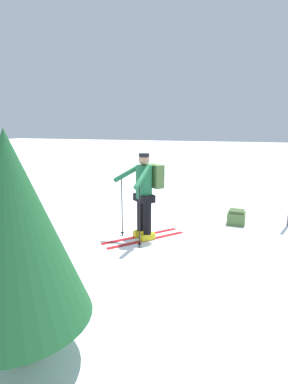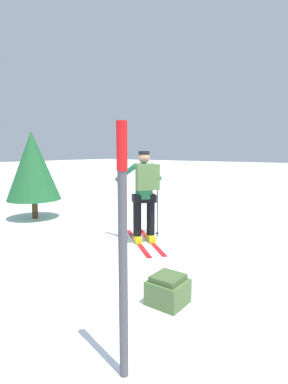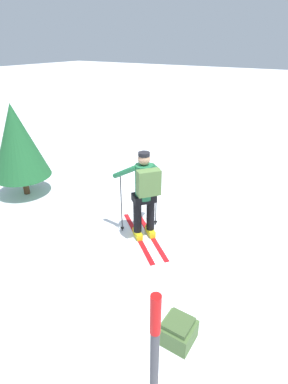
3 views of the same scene
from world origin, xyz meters
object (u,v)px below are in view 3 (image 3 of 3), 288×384
pine_tree (17,141)px  trail_marker (154,373)px  skier (145,191)px  dropped_backpack (178,331)px

pine_tree → trail_marker: bearing=-27.6°
skier → dropped_backpack: bearing=-47.0°
skier → trail_marker: size_ratio=0.89×
trail_marker → pine_tree: 5.85m
trail_marker → pine_tree: size_ratio=0.87×
skier → trail_marker: 3.28m
pine_tree → dropped_backpack: bearing=-18.2°
pine_tree → skier: bearing=0.3°
dropped_backpack → pine_tree: bearing=161.8°
dropped_backpack → pine_tree: size_ratio=0.18×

